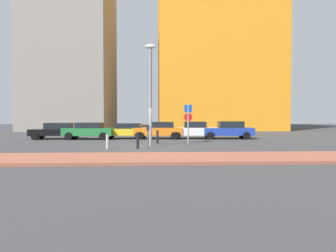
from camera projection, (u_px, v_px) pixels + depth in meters
ground_plane at (147, 147)px, 18.51m from camera, size 120.00×120.00×0.00m
sidewalk_brick at (144, 158)px, 12.98m from camera, size 40.00×3.28×0.14m
parked_car_black at (56, 130)px, 25.16m from camera, size 4.15×2.22×1.41m
parked_car_green at (89, 130)px, 24.90m from camera, size 4.34×2.16×1.44m
parked_car_yellow at (126, 130)px, 25.57m from camera, size 4.05×2.12×1.37m
parked_car_orange at (159, 130)px, 25.50m from camera, size 4.42×2.21×1.49m
parked_car_white at (194, 130)px, 25.51m from camera, size 4.33×2.09×1.51m
parked_car_blue at (227, 130)px, 25.48m from camera, size 4.68×2.18×1.54m
parking_sign_post at (188, 119)px, 20.94m from camera, size 0.60×0.10×2.84m
parking_meter at (148, 134)px, 17.26m from camera, size 0.18×0.14×1.39m
street_lamp at (150, 86)px, 18.89m from camera, size 0.70×0.36×6.67m
traffic_bollard_near at (157, 137)px, 20.85m from camera, size 0.16×0.16×0.96m
traffic_bollard_mid at (107, 142)px, 17.44m from camera, size 0.18×0.18×0.87m
traffic_bollard_far at (138, 141)px, 17.41m from camera, size 0.16×0.16×0.95m
building_colorful_midrise at (215, 37)px, 45.37m from camera, size 17.58×14.80×28.89m
building_under_construction at (72, 45)px, 43.26m from camera, size 11.47×13.39×25.33m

